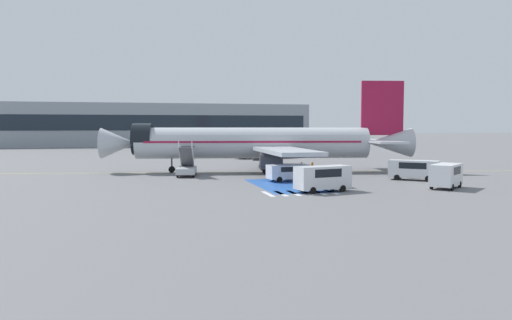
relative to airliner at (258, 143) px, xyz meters
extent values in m
plane|color=slate|center=(-1.11, 0.37, -3.84)|extent=(600.00, 600.00, 0.00)
cube|color=gold|center=(-0.66, 0.12, -3.83)|extent=(72.86, 13.53, 0.01)
cube|color=#2856A8|center=(-0.66, -14.72, -3.83)|extent=(6.24, 12.68, 0.01)
cube|color=silver|center=(-4.26, -20.47, -3.83)|extent=(0.44, 3.60, 0.01)
cube|color=silver|center=(-3.06, -20.47, -3.83)|extent=(0.44, 3.60, 0.01)
cube|color=silver|center=(-1.86, -20.47, -3.83)|extent=(0.44, 3.60, 0.01)
cube|color=silver|center=(-0.66, -20.47, -3.83)|extent=(0.44, 3.60, 0.01)
cube|color=silver|center=(0.54, -20.47, -3.83)|extent=(0.44, 3.60, 0.01)
cube|color=silver|center=(1.74, -20.47, -3.83)|extent=(0.44, 3.60, 0.01)
cylinder|color=#B7BCC4|center=(-0.66, 0.12, -0.01)|extent=(30.27, 9.36, 4.02)
cone|color=#B7BCC4|center=(-17.60, 3.22, -0.01)|extent=(5.05, 4.67, 3.94)
cone|color=#B7BCC4|center=(17.08, -3.13, -0.01)|extent=(6.62, 4.88, 3.86)
cylinder|color=black|center=(-14.64, 2.68, 0.49)|extent=(3.10, 4.42, 4.06)
cube|color=maroon|center=(-0.66, 0.12, 0.19)|extent=(27.92, 9.01, 0.24)
cube|color=#B7BCC4|center=(0.93, -8.69, -0.61)|extent=(5.48, 16.14, 0.44)
cylinder|color=#38383D|center=(-0.25, -7.19, -1.86)|extent=(2.91, 2.43, 2.00)
cube|color=#B7BCC4|center=(3.95, 7.80, -0.61)|extent=(9.60, 16.66, 0.44)
cylinder|color=#38383D|center=(2.31, 6.81, -1.86)|extent=(2.91, 2.43, 2.00)
cube|color=maroon|center=(16.19, -2.96, 4.56)|extent=(5.60, 1.37, 7.13)
cube|color=#B7BCC4|center=(14.91, -6.61, 0.19)|extent=(4.71, 6.97, 0.24)
cube|color=#B7BCC4|center=(16.29, 0.90, 0.19)|extent=(4.71, 6.97, 0.24)
cylinder|color=#38383D|center=(-11.00, 2.01, -1.91)|extent=(0.20, 0.20, 3.00)
cylinder|color=black|center=(-11.00, 2.01, -3.42)|extent=(0.88, 0.43, 0.84)
cylinder|color=#38383D|center=(0.31, -3.22, -1.95)|extent=(0.24, 0.24, 2.67)
cylinder|color=black|center=(0.31, -3.22, -3.29)|extent=(1.19, 0.79, 1.10)
cylinder|color=#38383D|center=(1.43, 2.90, -1.95)|extent=(0.24, 0.24, 2.67)
cylinder|color=black|center=(1.43, 2.90, -3.29)|extent=(1.19, 0.79, 1.10)
cube|color=#ADB2BA|center=(-9.61, -2.93, -3.14)|extent=(3.03, 5.12, 0.70)
cylinder|color=black|center=(-10.23, -1.10, -3.49)|extent=(0.34, 0.73, 0.70)
cylinder|color=black|center=(-8.39, -1.44, -3.49)|extent=(0.34, 0.73, 0.70)
cylinder|color=black|center=(-10.83, -4.41, -3.49)|extent=(0.34, 0.73, 0.70)
cylinder|color=black|center=(-8.99, -4.75, -3.49)|extent=(0.34, 0.73, 0.70)
cube|color=#4C4C51|center=(-9.61, -2.93, -1.57)|extent=(2.16, 4.35, 2.56)
cube|color=#4C4C51|center=(-9.20, -0.68, -0.36)|extent=(1.82, 1.38, 0.12)
cube|color=silver|center=(-10.37, -2.79, -1.10)|extent=(0.88, 4.50, 3.24)
cube|color=silver|center=(-8.85, -3.06, -1.10)|extent=(0.88, 4.50, 3.24)
cube|color=#38383D|center=(7.89, 26.11, -3.06)|extent=(9.73, 3.17, 0.60)
cube|color=silver|center=(3.21, 25.78, -2.56)|extent=(2.29, 2.52, 1.60)
cube|color=black|center=(2.15, 25.71, -2.24)|extent=(0.18, 2.00, 0.70)
cylinder|color=#B7BCC4|center=(8.31, 26.14, -1.62)|extent=(6.74, 2.72, 2.27)
cylinder|color=gold|center=(8.31, 26.14, -1.62)|extent=(0.51, 2.33, 2.31)
cylinder|color=black|center=(3.72, 24.63, -3.36)|extent=(0.98, 0.35, 0.96)
cylinder|color=black|center=(3.56, 27.00, -3.36)|extent=(0.98, 0.35, 0.96)
cylinder|color=black|center=(8.50, 24.96, -3.36)|extent=(0.98, 0.35, 0.96)
cylinder|color=black|center=(8.33, 27.33, -3.36)|extent=(0.98, 0.35, 0.96)
cylinder|color=black|center=(11.15, 25.15, -3.36)|extent=(0.98, 0.35, 0.96)
cylinder|color=black|center=(10.99, 27.52, -3.36)|extent=(0.98, 0.35, 0.96)
cube|color=silver|center=(14.54, -13.49, -2.57)|extent=(5.39, 4.92, 1.90)
cube|color=black|center=(14.54, -13.49, -2.15)|extent=(3.55, 3.42, 0.68)
cylinder|color=black|center=(16.40, -13.82, -3.52)|extent=(0.62, 0.56, 0.64)
cylinder|color=black|center=(15.24, -15.25, -3.52)|extent=(0.62, 0.56, 0.64)
cylinder|color=black|center=(13.84, -11.73, -3.52)|extent=(0.62, 0.56, 0.64)
cylinder|color=black|center=(12.68, -13.15, -3.52)|extent=(0.62, 0.56, 0.64)
cube|color=silver|center=(0.99, -20.32, -2.48)|extent=(5.52, 2.94, 2.06)
cube|color=black|center=(0.99, -20.32, -2.03)|extent=(3.22, 2.45, 0.74)
cylinder|color=black|center=(-0.41, -21.50, -3.52)|extent=(0.67, 0.34, 0.64)
cylinder|color=black|center=(-0.78, -19.85, -3.52)|extent=(0.67, 0.34, 0.64)
cylinder|color=black|center=(2.77, -20.79, -3.52)|extent=(0.67, 0.34, 0.64)
cylinder|color=black|center=(2.40, -19.14, -3.52)|extent=(0.67, 0.34, 0.64)
cube|color=silver|center=(0.58, -11.19, -2.77)|extent=(4.67, 2.37, 1.50)
cube|color=black|center=(0.58, -11.19, -2.44)|extent=(2.65, 2.23, 0.54)
cylinder|color=black|center=(1.90, -10.16, -3.52)|extent=(0.65, 0.25, 0.64)
cylinder|color=black|center=(2.05, -11.99, -3.52)|extent=(0.65, 0.25, 0.64)
cylinder|color=black|center=(-0.89, -10.40, -3.52)|extent=(0.65, 0.25, 0.64)
cylinder|color=black|center=(-0.74, -12.23, -3.52)|extent=(0.65, 0.25, 0.64)
cube|color=silver|center=(13.54, -20.83, -2.49)|extent=(4.72, 4.41, 2.05)
cube|color=black|center=(13.54, -20.83, -2.04)|extent=(3.21, 3.16, 0.74)
cylinder|color=black|center=(13.09, -22.44, -3.52)|extent=(0.62, 0.56, 0.64)
cylinder|color=black|center=(11.88, -20.98, -3.52)|extent=(0.62, 0.56, 0.64)
cylinder|color=black|center=(15.20, -20.69, -3.52)|extent=(0.62, 0.56, 0.64)
cylinder|color=black|center=(13.99, -19.23, -3.52)|extent=(0.62, 0.56, 0.64)
cylinder|color=#2D2D33|center=(0.33, -3.07, -3.45)|extent=(0.14, 0.14, 0.77)
cylinder|color=#2D2D33|center=(0.24, -3.21, -3.45)|extent=(0.14, 0.14, 0.77)
cube|color=yellow|center=(0.29, -3.14, -2.76)|extent=(0.41, 0.47, 0.61)
cube|color=silver|center=(0.29, -3.14, -2.76)|extent=(0.42, 0.49, 0.06)
sphere|color=#9E704C|center=(0.29, -3.14, -2.35)|extent=(0.21, 0.21, 0.21)
cylinder|color=#191E38|center=(5.22, -6.24, -3.41)|extent=(0.14, 0.14, 0.85)
cylinder|color=#191E38|center=(5.31, -6.10, -3.41)|extent=(0.14, 0.14, 0.85)
cube|color=orange|center=(5.26, -6.17, -2.65)|extent=(0.40, 0.47, 0.67)
cube|color=silver|center=(5.26, -6.17, -2.65)|extent=(0.41, 0.49, 0.06)
sphere|color=tan|center=(5.26, -6.17, -2.20)|extent=(0.23, 0.23, 0.23)
cylinder|color=#191E38|center=(3.97, -6.11, -3.43)|extent=(0.14, 0.14, 0.82)
cylinder|color=#191E38|center=(3.98, -5.94, -3.43)|extent=(0.14, 0.14, 0.82)
cube|color=orange|center=(3.97, -6.02, -2.69)|extent=(0.25, 0.43, 0.65)
cube|color=silver|center=(3.97, -6.02, -2.69)|extent=(0.26, 0.45, 0.06)
sphere|color=beige|center=(3.97, -6.02, -2.26)|extent=(0.22, 0.22, 0.22)
cube|color=#89939E|center=(-9.14, 89.52, 2.45)|extent=(93.39, 12.00, 12.58)
cube|color=#19232D|center=(-9.14, 83.47, 3.08)|extent=(89.65, 0.10, 4.40)
camera|label=1|loc=(-15.96, -63.00, 2.26)|focal=35.00mm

